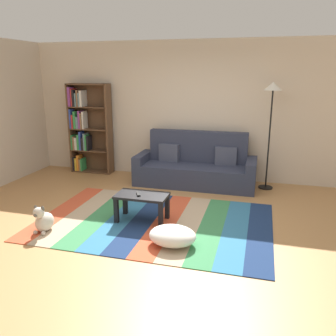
{
  "coord_description": "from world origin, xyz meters",
  "views": [
    {
      "loc": [
        1.35,
        -4.31,
        2.08
      ],
      "look_at": [
        -0.02,
        0.73,
        0.65
      ],
      "focal_mm": 37.23,
      "sensor_mm": 36.0,
      "label": 1
    }
  ],
  "objects": [
    {
      "name": "bookshelf",
      "position": [
        -2.26,
        2.31,
        0.93
      ],
      "size": [
        0.9,
        0.28,
        1.87
      ],
      "color": "brown",
      "rests_on": "ground_plane"
    },
    {
      "name": "rug",
      "position": [
        -0.07,
        0.13,
        0.01
      ],
      "size": [
        3.31,
        2.21,
        0.01
      ],
      "color": "#C64C2D",
      "rests_on": "ground_plane"
    },
    {
      "name": "pouf",
      "position": [
        0.37,
        -0.49,
        0.13
      ],
      "size": [
        0.59,
        0.48,
        0.23
      ],
      "primitive_type": "ellipsoid",
      "color": "white",
      "rests_on": "rug"
    },
    {
      "name": "dog",
      "position": [
        -1.41,
        -0.57,
        0.16
      ],
      "size": [
        0.22,
        0.35,
        0.4
      ],
      "color": "beige",
      "rests_on": "ground_plane"
    },
    {
      "name": "back_wall",
      "position": [
        0.0,
        2.55,
        1.35
      ],
      "size": [
        6.8,
        0.1,
        2.7
      ],
      "primitive_type": "cube",
      "color": "beige",
      "rests_on": "ground_plane"
    },
    {
      "name": "coffee_table",
      "position": [
        -0.24,
        0.11,
        0.33
      ],
      "size": [
        0.74,
        0.41,
        0.4
      ],
      "color": "black",
      "rests_on": "rug"
    },
    {
      "name": "couch",
      "position": [
        0.18,
        2.02,
        0.34
      ],
      "size": [
        2.26,
        0.8,
        1.0
      ],
      "color": "#2D3347",
      "rests_on": "ground_plane"
    },
    {
      "name": "ground_plane",
      "position": [
        0.0,
        0.0,
        0.0
      ],
      "size": [
        14.0,
        14.0,
        0.0
      ],
      "primitive_type": "plane",
      "color": "#B27F4C"
    },
    {
      "name": "tv_remote",
      "position": [
        -0.28,
        0.09,
        0.42
      ],
      "size": [
        0.11,
        0.15,
        0.02
      ],
      "primitive_type": "cube",
      "rotation": [
        0.0,
        0.0,
        0.46
      ],
      "color": "black",
      "rests_on": "coffee_table"
    },
    {
      "name": "standing_lamp",
      "position": [
        1.49,
        2.13,
        1.61
      ],
      "size": [
        0.32,
        0.32,
        1.93
      ],
      "color": "black",
      "rests_on": "ground_plane"
    }
  ]
}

